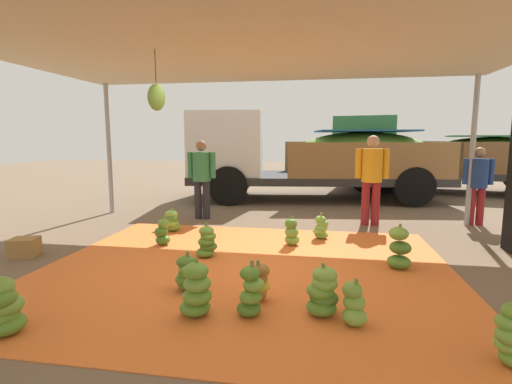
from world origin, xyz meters
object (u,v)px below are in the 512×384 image
Objects in this scene: banana_bunch_6 at (251,293)px; cargo_truck_far at (436,154)px; banana_bunch_2 at (207,243)px; banana_bunch_0 at (354,305)px; crate_0 at (25,247)px; banana_bunch_7 at (512,337)px; banana_bunch_13 at (172,221)px; banana_bunch_5 at (2,308)px; banana_bunch_4 at (292,233)px; cargo_truck_main at (308,155)px; banana_bunch_12 at (399,249)px; worker_2 at (372,173)px; banana_bunch_10 at (323,292)px; banana_bunch_1 at (162,233)px; banana_bunch_9 at (188,274)px; banana_bunch_11 at (196,291)px; banana_bunch_8 at (321,228)px; worker_1 at (478,180)px; worker_0 at (202,174)px; banana_bunch_3 at (258,283)px.

cargo_truck_far reaches higher than banana_bunch_6.
banana_bunch_0 is at bearing -41.55° from banana_bunch_2.
banana_bunch_0 is 1.22× the size of crate_0.
banana_bunch_7 reaches higher than banana_bunch_13.
cargo_truck_far reaches higher than banana_bunch_5.
banana_bunch_4 is 4.97m from cargo_truck_main.
banana_bunch_12 is 0.33× the size of worker_2.
banana_bunch_10 is at bearing 151.78° from banana_bunch_0.
banana_bunch_1 is 1.05× the size of banana_bunch_13.
banana_bunch_9 is (1.03, -1.69, -0.01)m from banana_bunch_1.
banana_bunch_4 is at bearing 101.60° from banana_bunch_10.
worker_2 reaches higher than banana_bunch_6.
banana_bunch_12 is (2.47, 1.15, 0.07)m from banana_bunch_9.
crate_0 is at bearing 155.48° from banana_bunch_11.
banana_bunch_1 is at bearing 150.59° from banana_bunch_2.
banana_bunch_6 reaches higher than banana_bunch_1.
banana_bunch_7 is 1.21× the size of banana_bunch_9.
banana_bunch_8 is at bearing 53.89° from banana_bunch_5.
banana_bunch_13 is at bearing -117.91° from cargo_truck_main.
banana_bunch_1 reaches higher than banana_bunch_0.
banana_bunch_12 reaches higher than banana_bunch_4.
banana_bunch_2 is at bearing -51.38° from banana_bunch_13.
banana_bunch_2 reaches higher than crate_0.
worker_1 reaches higher than banana_bunch_0.
cargo_truck_main and cargo_truck_far have the same top height.
worker_0 is (-2.10, -3.10, -0.27)m from cargo_truck_main.
banana_bunch_8 reaches higher than banana_bunch_9.
worker_2 is at bearing -0.16° from worker_0.
banana_bunch_4 is 2.24m from banana_bunch_9.
cargo_truck_main is 7.26m from crate_0.
cargo_truck_main is at bearing 113.43° from worker_2.
crate_0 is at bearing -133.20° from cargo_truck_far.
banana_bunch_4 is 1.08× the size of banana_bunch_9.
cargo_truck_far reaches higher than worker_0.
worker_0 is (-1.03, 3.76, 0.78)m from banana_bunch_9.
banana_bunch_9 is at bearing -74.69° from worker_0.
banana_bunch_8 is 3.46m from worker_1.
banana_bunch_1 reaches higher than banana_bunch_13.
crate_0 is at bearing 162.64° from banana_bunch_7.
cargo_truck_far is at bearing 56.79° from banana_bunch_2.
banana_bunch_13 is 0.26× the size of worker_0.
banana_bunch_13 is at bearing 166.28° from banana_bunch_4.
worker_1 is at bearing 49.34° from banana_bunch_3.
banana_bunch_13 is 5.92m from worker_1.
banana_bunch_7 is 10.37m from cargo_truck_far.
cargo_truck_main is 4.64× the size of worker_1.
banana_bunch_11 is (1.33, -2.29, 0.05)m from banana_bunch_1.
banana_bunch_9 is at bearing 44.69° from banana_bunch_5.
cargo_truck_main reaches higher than banana_bunch_9.
banana_bunch_9 is (-1.77, 0.50, -0.00)m from banana_bunch_0.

